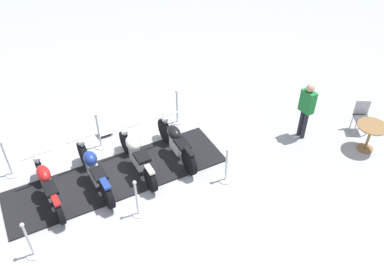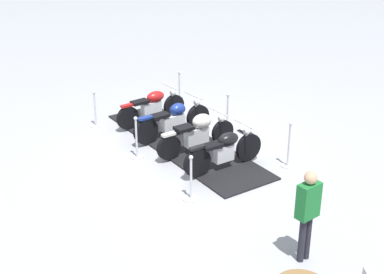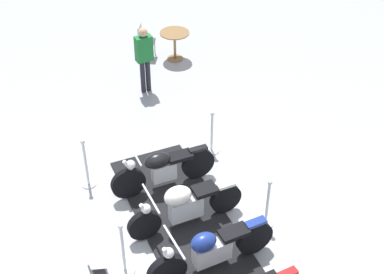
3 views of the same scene
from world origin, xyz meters
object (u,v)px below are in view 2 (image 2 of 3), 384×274
Objects in this scene: motorcycle_black at (225,149)px; stanchion_left_rear at (95,114)px; motorcycle_navy at (174,120)px; stanchion_left_front at (191,186)px; stanchion_right_mid at (227,121)px; bystander_person at (308,209)px; motorcycle_maroon at (152,106)px; motorcycle_cream at (198,132)px; info_placard at (245,130)px; stanchion_right_front at (289,151)px; stanchion_right_rear at (180,96)px; stanchion_left_mid at (137,144)px.

motorcycle_black is 4.21m from stanchion_left_rear.
motorcycle_black is 0.92× the size of motorcycle_navy.
motorcycle_black is at bearing -81.40° from stanchion_left_rear.
motorcycle_black reaches higher than stanchion_left_front.
stanchion_left_front is at bearing -153.43° from motorcycle_black.
stanchion_left_rear is at bearing 128.58° from stanchion_right_mid.
stanchion_right_mid is at bearing -25.43° from motorcycle_navy.
stanchion_left_rear is 0.60× the size of bystander_person.
motorcycle_maroon is (0.60, 3.23, -0.01)m from motorcycle_black.
motorcycle_cream is 1.98× the size of stanchion_right_mid.
motorcycle_maroon is 2.59m from info_placard.
motorcycle_black is 3.62m from bystander_person.
stanchion_right_front is at bearing -70.53° from stanchion_left_rear.
stanchion_right_rear is (1.41, 0.44, -0.16)m from motorcycle_maroon.
bystander_person reaches higher than motorcycle_navy.
motorcycle_navy is 2.06× the size of stanchion_right_mid.
stanchion_right_rear reaches higher than stanchion_left_mid.
stanchion_left_mid is 2.33m from stanchion_left_front.
motorcycle_maroon is 2.09× the size of stanchion_left_rear.
motorcycle_maroon is 1.49m from stanchion_right_rear.
motorcycle_maroon is at bearing 86.89° from motorcycle_navy.
info_placard is at bearing 68.33° from stanchion_right_front.
info_placard is (0.36, -0.32, -0.26)m from stanchion_right_mid.
stanchion_right_rear reaches higher than motorcycle_black.
motorcycle_navy is 3.19m from stanchion_left_front.
stanchion_left_rear is at bearing -0.59° from bystander_person.
stanchion_right_mid is at bearing -54.82° from motorcycle_maroon.
motorcycle_cream is at bearing -15.58° from bystander_person.
info_placard is (1.73, -0.02, -0.45)m from motorcycle_cream.
stanchion_left_mid is (-1.05, 1.86, -0.14)m from motorcycle_black.
motorcycle_black is at bearing 141.79° from stanchion_right_front.
motorcycle_navy is 2.25× the size of stanchion_left_rear.
motorcycle_maroon is 2.00× the size of stanchion_left_mid.
bystander_person is (-1.73, -4.32, 0.49)m from motorcycle_cream.
stanchion_left_rear is (-0.63, 4.15, -0.17)m from motorcycle_black.
stanchion_right_front is 0.65× the size of bystander_person.
motorcycle_maroon is 2.11m from stanchion_right_mid.
info_placard is 0.25× the size of bystander_person.
bystander_person is (-0.46, -5.11, 0.65)m from stanchion_left_mid.
motorcycle_maroon is at bearing -137.73° from info_placard.
stanchion_right_rear is 0.99× the size of stanchion_right_mid.
motorcycle_navy is 2.27× the size of stanchion_left_front.
stanchion_right_rear reaches higher than stanchion_left_front.
motorcycle_cream is at bearing -74.69° from stanchion_left_rear.
motorcycle_cream is 0.96× the size of motorcycle_navy.
motorcycle_black is 0.96× the size of motorcycle_cream.
motorcycle_cream is 5.13× the size of info_placard.
stanchion_right_front reaches higher than motorcycle_black.
stanchion_right_rear is 2.69m from stanchion_left_rear.
stanchion_left_mid is 0.62× the size of bystander_person.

